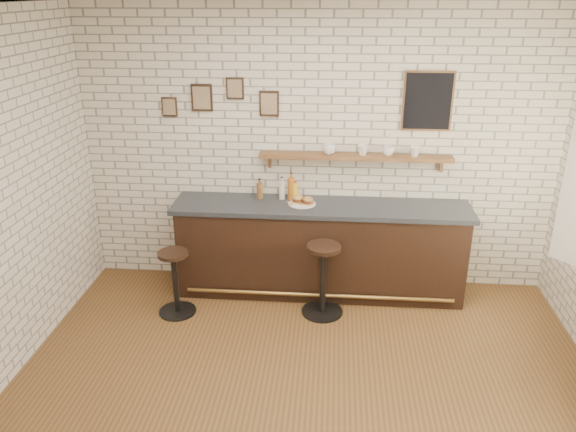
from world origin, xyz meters
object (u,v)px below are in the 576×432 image
shelf_cup_b (363,150)px  shelf_cup_d (415,151)px  ciabatta_sandwich (303,200)px  bar_stool_right (323,277)px  shelf_cup_a (329,149)px  sandwich_plate (302,204)px  bitters_bottle_amber (291,188)px  bar_stool_left (175,280)px  bitters_bottle_white (282,190)px  condiment_bottle_yellow (295,192)px  bar_counter (320,249)px  shelf_cup_c (388,151)px  bitters_bottle_brown (260,190)px

shelf_cup_b → shelf_cup_d: (0.53, 0.00, -0.00)m
ciabatta_sandwich → shelf_cup_b: size_ratio=2.24×
bar_stool_right → shelf_cup_a: bearing=88.2°
sandwich_plate → shelf_cup_a: size_ratio=2.08×
bitters_bottle_amber → bar_stool_left: (-1.12, -0.72, -0.77)m
bitters_bottle_white → bar_stool_left: 1.45m
condiment_bottle_yellow → bar_stool_left: bearing=-148.1°
bitters_bottle_amber → bitters_bottle_white: bearing=180.0°
sandwich_plate → shelf_cup_a: 0.63m
bar_counter → shelf_cup_c: (0.67, 0.20, 1.04)m
sandwich_plate → condiment_bottle_yellow: bearing=120.4°
sandwich_plate → bar_stool_right: bearing=-62.1°
bar_counter → bar_stool_left: 1.56m
bar_stool_left → shelf_cup_a: (1.51, 0.78, 1.19)m
condiment_bottle_yellow → ciabatta_sandwich: bearing=-56.6°
bitters_bottle_brown → shelf_cup_a: bearing=4.3°
shelf_cup_d → bar_counter: bearing=161.2°
bitters_bottle_white → bar_stool_left: size_ratio=0.36×
shelf_cup_c → shelf_cup_d: (0.27, 0.00, 0.00)m
bar_stool_right → bar_counter: bearing=95.6°
bitters_bottle_brown → condiment_bottle_yellow: size_ratio=1.08×
ciabatta_sandwich → bitters_bottle_amber: (-0.14, 0.14, 0.07)m
bar_counter → bitters_bottle_white: bitters_bottle_white is taller
shelf_cup_c → bitters_bottle_brown: bearing=106.5°
sandwich_plate → bar_stool_left: sandwich_plate is taller
bar_counter → shelf_cup_d: (0.94, 0.20, 1.05)m
shelf_cup_b → shelf_cup_c: bearing=-76.3°
condiment_bottle_yellow → bar_stool_right: (0.33, -0.60, -0.69)m
shelf_cup_a → shelf_cup_d: (0.87, 0.00, -0.00)m
bitters_bottle_brown → shelf_cup_c: shelf_cup_c is taller
bar_stool_right → ciabatta_sandwich: bearing=116.9°
shelf_cup_a → shelf_cup_b: (0.35, 0.00, -0.00)m
shelf_cup_a → shelf_cup_b: shelf_cup_a is taller
ciabatta_sandwich → shelf_cup_d: size_ratio=2.25×
condiment_bottle_yellow → shelf_cup_a: shelf_cup_a is taller
bitters_bottle_brown → shelf_cup_b: bearing=2.9°
bitters_bottle_amber → condiment_bottle_yellow: (0.04, -0.00, -0.04)m
bar_counter → bitters_bottle_white: size_ratio=12.56×
bitters_bottle_brown → bitters_bottle_amber: size_ratio=0.73×
ciabatta_sandwich → bar_stool_right: ciabatta_sandwich is taller
sandwich_plate → shelf_cup_c: (0.87, 0.20, 0.53)m
condiment_bottle_yellow → shelf_cup_b: shelf_cup_b is taller
bitters_bottle_white → condiment_bottle_yellow: bearing=-0.0°
bitters_bottle_brown → bitters_bottle_white: 0.24m
sandwich_plate → ciabatta_sandwich: (0.01, 0.00, 0.04)m
bar_counter → shelf_cup_a: 1.07m
ciabatta_sandwich → condiment_bottle_yellow: (-0.09, 0.14, 0.04)m
shelf_cup_b → bar_counter: bearing=129.7°
bitters_bottle_amber → bar_stool_right: bearing=-58.5°
bitters_bottle_white → ciabatta_sandwich: bearing=-31.3°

